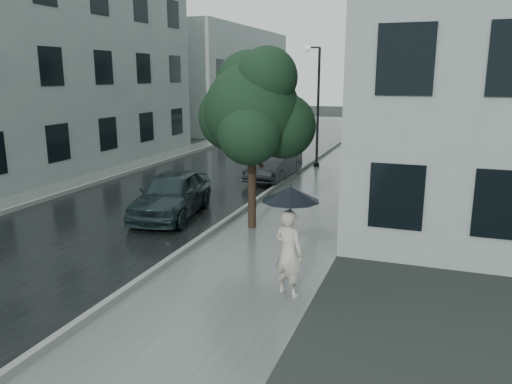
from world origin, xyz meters
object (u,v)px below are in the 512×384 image
at_px(pedestrian, 289,253).
at_px(lamp_post, 315,99).
at_px(street_tree, 253,109).
at_px(car_near, 172,194).
at_px(car_far, 274,164).

height_order(pedestrian, lamp_post, lamp_post).
relative_size(street_tree, car_near, 1.23).
distance_m(pedestrian, car_near, 6.58).
distance_m(lamp_post, car_far, 4.35).
bearing_deg(lamp_post, street_tree, -93.42).
xyz_separation_m(street_tree, car_near, (-2.74, 0.21, -2.65)).
distance_m(pedestrian, lamp_post, 14.63).
relative_size(pedestrian, car_near, 0.43).
relative_size(car_near, car_far, 1.04).
height_order(street_tree, car_far, street_tree).
bearing_deg(pedestrian, street_tree, -40.27).
height_order(pedestrian, car_near, pedestrian).
xyz_separation_m(street_tree, lamp_post, (-0.58, 10.07, -0.17)).
distance_m(pedestrian, car_far, 11.37).
bearing_deg(pedestrian, lamp_post, -57.52).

